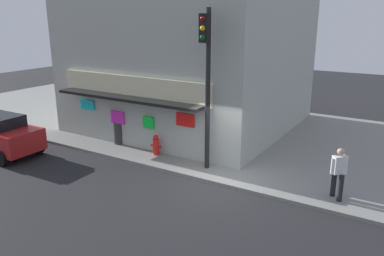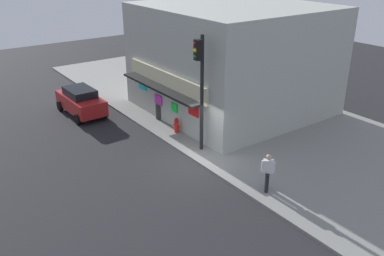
{
  "view_description": "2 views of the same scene",
  "coord_description": "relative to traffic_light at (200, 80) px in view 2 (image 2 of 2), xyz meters",
  "views": [
    {
      "loc": [
        5.75,
        -10.73,
        5.61
      ],
      "look_at": [
        -1.32,
        0.86,
        1.61
      ],
      "focal_mm": 35.79,
      "sensor_mm": 36.0,
      "label": 1
    },
    {
      "loc": [
        14.12,
        -10.32,
        9.39
      ],
      "look_at": [
        -0.74,
        0.39,
        1.42
      ],
      "focal_mm": 38.47,
      "sensor_mm": 36.0,
      "label": 2
    }
  ],
  "objects": [
    {
      "name": "fire_hydrant",
      "position": [
        -2.47,
        0.25,
        -3.25
      ],
      "size": [
        0.5,
        0.26,
        0.84
      ],
      "color": "red",
      "rests_on": "sidewalk"
    },
    {
      "name": "sidewalk",
      "position": [
        0.73,
        4.89,
        -3.72
      ],
      "size": [
        41.43,
        11.51,
        0.12
      ],
      "primitive_type": "cube",
      "color": "gray",
      "rests_on": "ground_plane"
    },
    {
      "name": "corner_building",
      "position": [
        -3.76,
        5.3,
        -0.49
      ],
      "size": [
        9.86,
        10.48,
        6.34
      ],
      "color": "#ADB2A8",
      "rests_on": "sidewalk"
    },
    {
      "name": "ground_plane",
      "position": [
        0.73,
        -0.87,
        -3.78
      ],
      "size": [
        62.14,
        62.14,
        0.0
      ],
      "primitive_type": "plane",
      "color": "#232326"
    },
    {
      "name": "parked_car_red",
      "position": [
        -8.4,
        -2.83,
        -2.92
      ],
      "size": [
        4.03,
        2.01,
        1.67
      ],
      "color": "#AD1E1E",
      "rests_on": "ground_plane"
    },
    {
      "name": "potted_plant_by_doorway",
      "position": [
        -6.9,
        1.67,
        -3.19
      ],
      "size": [
        0.57,
        0.57,
        0.88
      ],
      "color": "brown",
      "rests_on": "sidewalk"
    },
    {
      "name": "pedestrian",
      "position": [
        4.67,
        0.0,
        -2.75
      ],
      "size": [
        0.48,
        0.49,
        1.66
      ],
      "color": "black",
      "rests_on": "sidewalk"
    },
    {
      "name": "traffic_light",
      "position": [
        0.0,
        0.0,
        0.0
      ],
      "size": [
        0.32,
        0.58,
        5.76
      ],
      "color": "black",
      "rests_on": "sidewalk"
    },
    {
      "name": "trash_can",
      "position": [
        -4.75,
        0.55,
        -3.19
      ],
      "size": [
        0.45,
        0.45,
        0.94
      ],
      "primitive_type": "cylinder",
      "color": "#2D2D2D",
      "rests_on": "sidewalk"
    },
    {
      "name": "potted_plant_by_window",
      "position": [
        -3.78,
        1.63,
        -3.2
      ],
      "size": [
        0.57,
        0.57,
        0.83
      ],
      "color": "brown",
      "rests_on": "sidewalk"
    }
  ]
}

